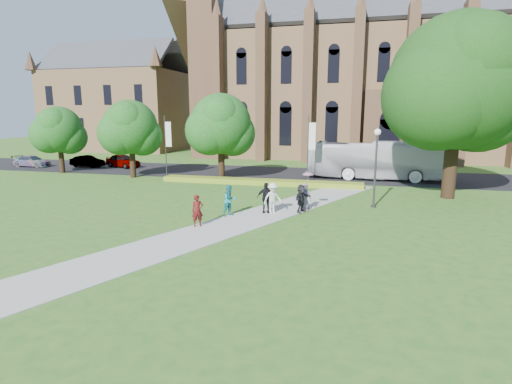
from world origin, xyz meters
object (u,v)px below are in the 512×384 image
(car_1, at_px, (87,161))
(pedestrian_0, at_px, (197,211))
(large_tree, at_px, (458,82))
(streetlamp, at_px, (376,158))
(car_2, at_px, (32,161))
(tour_coach, at_px, (377,160))
(car_0, at_px, (123,161))

(car_1, xyz_separation_m, pedestrian_0, (22.13, -20.38, 0.24))
(large_tree, relative_size, pedestrian_0, 7.44)
(streetlamp, bearing_deg, pedestrian_0, -142.98)
(large_tree, distance_m, car_2, 45.13)
(car_1, bearing_deg, tour_coach, -87.84)
(streetlamp, relative_size, tour_coach, 0.40)
(streetlamp, xyz_separation_m, tour_coach, (0.65, 12.07, -1.47))
(streetlamp, xyz_separation_m, car_2, (-38.37, 11.74, -2.63))
(car_1, bearing_deg, streetlamp, -108.41)
(car_2, bearing_deg, car_0, -78.15)
(large_tree, height_order, tour_coach, large_tree)
(tour_coach, xyz_separation_m, car_0, (-28.29, 1.79, -1.03))
(car_2, bearing_deg, tour_coach, -88.83)
(tour_coach, bearing_deg, car_0, 88.41)
(tour_coach, xyz_separation_m, car_2, (-39.02, -0.33, -1.16))
(streetlamp, relative_size, car_0, 1.16)
(streetlamp, xyz_separation_m, pedestrian_0, (-9.68, -7.30, -2.37))
(streetlamp, bearing_deg, car_0, 153.37)
(streetlamp, xyz_separation_m, large_tree, (5.50, 4.50, 5.07))
(car_2, xyz_separation_m, pedestrian_0, (28.69, -19.04, 0.26))
(large_tree, relative_size, car_2, 2.97)
(car_2, bearing_deg, car_1, -77.82)
(streetlamp, height_order, tour_coach, streetlamp)
(streetlamp, relative_size, pedestrian_0, 2.95)
(pedestrian_0, bearing_deg, car_2, 112.02)
(tour_coach, relative_size, car_0, 2.86)
(streetlamp, height_order, car_2, streetlamp)
(tour_coach, xyz_separation_m, pedestrian_0, (-10.33, -19.37, -0.90))
(tour_coach, height_order, car_2, tour_coach)
(tour_coach, height_order, pedestrian_0, tour_coach)
(car_0, distance_m, car_1, 4.24)
(large_tree, height_order, car_2, large_tree)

